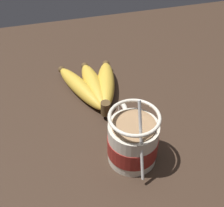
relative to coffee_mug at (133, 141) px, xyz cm
name	(u,v)px	position (x,y,z in cm)	size (l,w,h in cm)	color
table	(133,131)	(7.65, -2.80, -6.15)	(95.89, 95.89, 3.53)	#332319
coffee_mug	(133,141)	(0.00, 0.00, 0.00)	(14.39, 8.90, 15.36)	beige
banana_bunch	(94,86)	(19.64, 2.64, -2.51)	(18.61, 14.22, 4.22)	#4C381E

